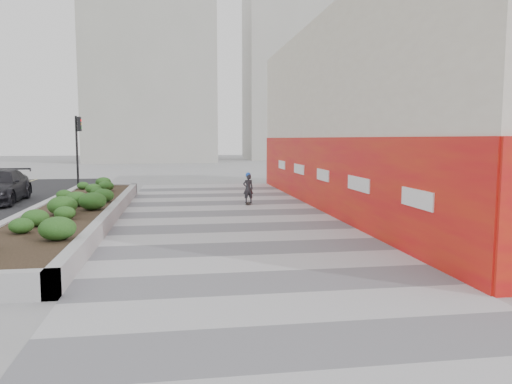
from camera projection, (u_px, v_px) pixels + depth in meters
ground at (257, 265)px, 11.68m from camera, size 160.00×160.00×0.00m
walkway at (241, 240)px, 14.63m from camera, size 8.00×36.00×0.01m
building at (386, 114)px, 21.15m from camera, size 6.04×24.08×8.00m
planter at (73, 210)px, 17.67m from camera, size 3.00×18.00×0.90m
traffic_signal_near at (78, 142)px, 27.47m from camera, size 0.33×0.28×4.20m
distant_bldg_north_l at (151, 83)px, 63.87m from camera, size 16.00×12.00×20.00m
distant_bldg_north_r at (295, 75)px, 71.65m from camera, size 14.00×10.00×24.00m
manhole_cover at (258, 239)px, 14.71m from camera, size 0.44×0.44×0.01m
skateboarder at (248, 188)px, 22.33m from camera, size 0.53×0.74×1.46m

